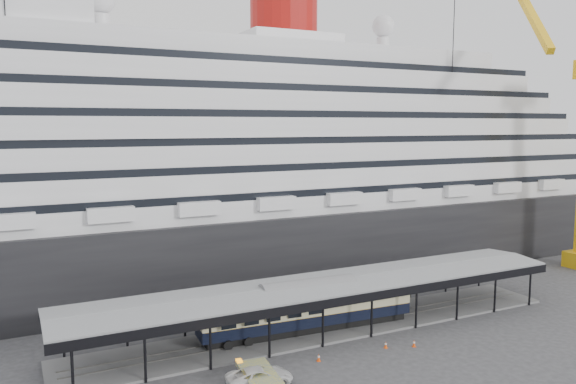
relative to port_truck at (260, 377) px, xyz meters
name	(u,v)px	position (x,y,z in m)	size (l,w,h in m)	color
ground	(352,345)	(11.78, 3.94, -0.78)	(200.00, 200.00, 0.00)	#343436
cruise_ship	(235,148)	(11.83, 35.94, 17.57)	(130.00, 30.00, 43.90)	black
platform_canopy	(327,307)	(11.78, 8.94, 1.58)	(56.00, 9.18, 5.30)	slate
port_truck	(260,377)	(0.00, 0.00, 0.00)	(2.60, 5.64, 1.57)	silver
pullman_carriage	(308,307)	(9.46, 8.94, 2.01)	(23.66, 4.33, 23.10)	black
traffic_cone_left	(319,357)	(6.88, 2.09, -0.43)	(0.46, 0.46, 0.71)	#DF470C
traffic_cone_mid	(386,345)	(14.27, 1.82, -0.44)	(0.47, 0.47, 0.69)	#E74D0C
traffic_cone_right	(414,343)	(16.98, 0.86, -0.43)	(0.45, 0.45, 0.72)	#DD440C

